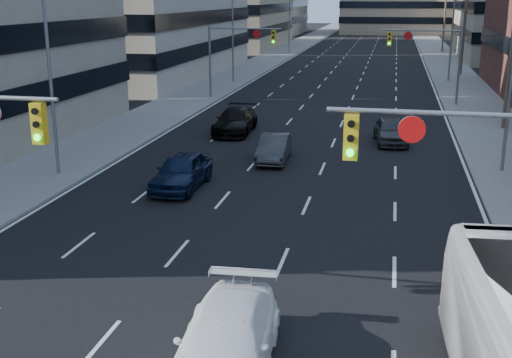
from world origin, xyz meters
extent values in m
cube|color=black|center=(0.00, 130.00, 0.01)|extent=(18.00, 300.00, 0.02)
cube|color=slate|center=(-11.50, 130.00, 0.07)|extent=(5.00, 300.00, 0.15)
cube|color=slate|center=(11.50, 130.00, 0.07)|extent=(5.00, 300.00, 0.15)
cube|color=gold|center=(-4.10, 8.00, 5.15)|extent=(0.35, 0.28, 1.10)
cylinder|color=black|center=(-4.10, 7.84, 5.50)|extent=(0.18, 0.06, 0.18)
cylinder|color=black|center=(-4.10, 7.84, 5.15)|extent=(0.18, 0.06, 0.18)
cylinder|color=#0CE526|center=(-4.10, 7.84, 4.80)|extent=(0.18, 0.06, 0.18)
cylinder|color=slate|center=(6.75, 8.00, 5.80)|extent=(6.50, 0.12, 0.12)
cube|color=gold|center=(4.10, 8.00, 5.15)|extent=(0.35, 0.28, 1.10)
cylinder|color=black|center=(4.10, 7.84, 5.50)|extent=(0.18, 0.06, 0.18)
cylinder|color=black|center=(4.10, 7.84, 5.15)|extent=(0.18, 0.06, 0.18)
cylinder|color=#0CE526|center=(4.10, 7.84, 4.80)|extent=(0.18, 0.06, 0.18)
cylinder|color=white|center=(5.50, 7.97, 5.40)|extent=(0.64, 0.06, 0.64)
cylinder|color=slate|center=(-10.00, 45.00, 3.00)|extent=(0.18, 0.18, 6.00)
cylinder|color=slate|center=(-7.00, 45.00, 5.80)|extent=(6.00, 0.12, 0.12)
cube|color=gold|center=(-4.60, 45.00, 5.15)|extent=(0.35, 0.28, 1.10)
cylinder|color=black|center=(-4.60, 44.84, 5.50)|extent=(0.18, 0.06, 0.18)
cylinder|color=black|center=(-4.60, 44.84, 5.15)|extent=(0.18, 0.06, 0.18)
cylinder|color=#0CE526|center=(-4.60, 44.84, 4.80)|extent=(0.18, 0.06, 0.18)
cylinder|color=white|center=(-6.00, 44.97, 5.40)|extent=(0.64, 0.06, 0.64)
cylinder|color=slate|center=(10.00, 45.00, 3.00)|extent=(0.18, 0.18, 6.00)
cylinder|color=slate|center=(7.00, 45.00, 5.80)|extent=(6.00, 0.12, 0.12)
cube|color=gold|center=(4.60, 45.00, 5.15)|extent=(0.35, 0.28, 1.10)
cylinder|color=black|center=(4.60, 44.84, 5.50)|extent=(0.18, 0.06, 0.18)
cylinder|color=black|center=(4.60, 44.84, 5.15)|extent=(0.18, 0.06, 0.18)
cylinder|color=#0CE526|center=(4.60, 44.84, 4.80)|extent=(0.18, 0.06, 0.18)
cylinder|color=white|center=(6.00, 44.97, 5.40)|extent=(0.64, 0.06, 0.64)
cylinder|color=#4C3D2D|center=(12.20, 36.00, 5.50)|extent=(0.28, 0.28, 11.00)
cylinder|color=#4C3D2D|center=(12.20, 66.00, 5.50)|extent=(0.28, 0.28, 11.00)
cylinder|color=#4C3D2D|center=(12.20, 96.00, 5.50)|extent=(0.28, 0.28, 11.00)
cylinder|color=slate|center=(-10.50, 20.00, 4.50)|extent=(0.16, 0.16, 9.00)
cylinder|color=slate|center=(-10.50, 55.00, 4.50)|extent=(0.16, 0.16, 9.00)
cylinder|color=slate|center=(-10.50, 90.00, 4.50)|extent=(0.16, 0.16, 9.00)
cylinder|color=slate|center=(10.50, 25.00, 4.50)|extent=(0.16, 0.16, 9.00)
cylinder|color=slate|center=(10.50, 60.00, 4.50)|extent=(0.16, 0.16, 9.00)
imported|color=white|center=(1.60, 5.47, 0.76)|extent=(2.47, 5.40, 1.53)
imported|color=black|center=(-4.06, 19.37, 0.80)|extent=(1.94, 4.73, 1.61)
imported|color=#323234|center=(-0.87, 25.10, 0.69)|extent=(1.65, 4.25, 1.38)
imported|color=black|center=(-4.57, 31.62, 0.78)|extent=(2.35, 5.44, 1.56)
imported|color=#38383B|center=(5.07, 30.69, 0.76)|extent=(2.29, 4.63, 1.52)
camera|label=1|loc=(4.98, -7.15, 8.41)|focal=45.00mm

